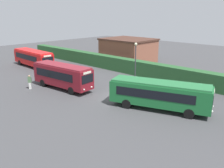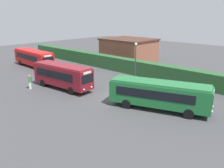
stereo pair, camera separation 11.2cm
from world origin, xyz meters
The scene contains 10 objects.
ground_plane centered at (0.00, 0.00, 0.00)m, with size 112.54×112.54×0.00m, color #424244.
bus_red centered at (-22.25, 2.23, 1.78)m, with size 10.43×2.83×3.06m.
bus_maroon centered at (-7.32, -1.91, 1.85)m, with size 9.30×3.27×3.22m.
bus_green centered at (5.94, 0.69, 1.73)m, with size 10.48×5.78×2.97m.
person_left centered at (-10.29, -5.03, 1.02)m, with size 0.48×0.50×1.91m.
person_center centered at (-9.24, 0.29, 1.02)m, with size 0.31×0.42×1.90m.
person_right centered at (2.34, 2.32, 0.99)m, with size 0.38×0.54×1.88m.
hedge_row centered at (0.00, 10.80, 1.16)m, with size 68.27×1.71×2.32m, color #28572D.
depot_building centered at (-12.44, 17.77, 2.39)m, with size 9.60×8.08×4.76m.
lamppost centered at (-0.08, 4.27, 3.78)m, with size 0.36×0.36×6.12m.
Camera 2 is at (18.59, -19.67, 9.74)m, focal length 38.71 mm.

